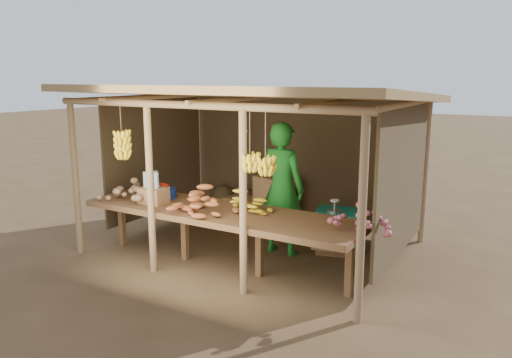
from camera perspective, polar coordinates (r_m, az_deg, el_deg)
The scene contains 13 objects.
ground at distance 7.62m, azimuth 0.00°, elevation -7.76°, with size 60.00×60.00×0.00m, color brown.
stall_structure at distance 7.19m, azimuth -0.22°, elevation 6.74°, with size 4.70×3.50×2.43m.
counter at distance 6.63m, azimuth -4.13°, elevation -4.07°, with size 3.90×1.05×0.80m.
potato_heap at distance 7.26m, azimuth -13.53°, elevation -1.00°, with size 0.95×0.57×0.36m, color #9E7552, non-canonical shape.
sweet_potato_heap at distance 6.44m, azimuth -6.74°, elevation -2.39°, with size 0.88×0.53×0.35m, color #A9562B, non-canonical shape.
onion_heap at distance 5.72m, azimuth 11.65°, elevation -4.36°, with size 0.81×0.49×0.36m, color #A75156, non-canonical shape.
banana_pile at distance 6.48m, azimuth -1.00°, elevation -2.27°, with size 0.53×0.32×0.34m, color gold, non-canonical shape.
tomato_basin at distance 7.35m, azimuth -10.69°, elevation -1.49°, with size 0.40×0.40×0.21m.
bottle_box at distance 7.05m, azimuth -11.64°, elevation -1.38°, with size 0.36×0.29×0.45m.
vendor at distance 7.14m, azimuth 2.94°, elevation -1.09°, with size 0.70×0.46×1.92m, color #17691C.
tarp_crate at distance 7.42m, azimuth 9.47°, elevation -5.76°, with size 0.79×0.73×0.81m.
carton_stack at distance 8.47m, azimuth 0.81°, elevation -2.99°, with size 1.25×0.56×0.89m.
burlap_sacks at distance 9.10m, azimuth -2.60°, elevation -2.60°, with size 0.95×0.50×0.67m.
Camera 1 is at (3.60, -6.22, 2.53)m, focal length 35.00 mm.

